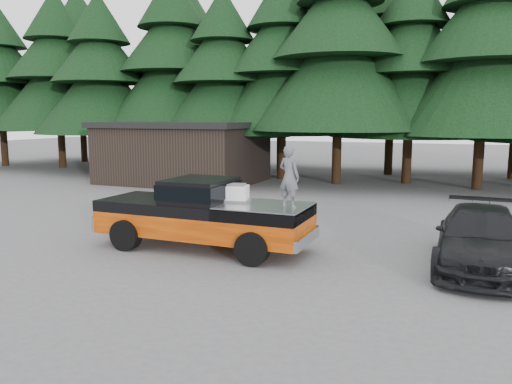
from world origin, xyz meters
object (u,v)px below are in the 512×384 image
at_px(pickup_truck, 203,225).
at_px(parked_car, 480,238).
at_px(man_on_bed, 289,177).
at_px(air_compressor, 236,194).
at_px(utility_building, 184,152).

relative_size(pickup_truck, parked_car, 1.23).
bearing_deg(man_on_bed, pickup_truck, 15.58).
bearing_deg(air_compressor, pickup_truck, -179.73).
bearing_deg(man_on_bed, utility_building, -32.58).
bearing_deg(parked_car, utility_building, 143.85).
height_order(air_compressor, utility_building, utility_building).
bearing_deg(parked_car, man_on_bed, -165.36).
bearing_deg(pickup_truck, air_compressor, 11.71).
height_order(parked_car, utility_building, utility_building).
relative_size(air_compressor, parked_car, 0.12).
height_order(man_on_bed, parked_car, man_on_bed).
xyz_separation_m(pickup_truck, air_compressor, (0.91, 0.19, 0.87)).
relative_size(air_compressor, utility_building, 0.07).
relative_size(air_compressor, man_on_bed, 0.39).
height_order(pickup_truck, parked_car, parked_car).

